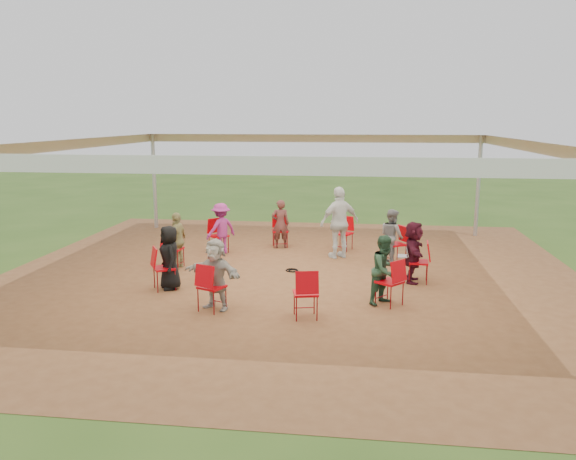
# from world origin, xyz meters

# --- Properties ---
(ground) EXTENTS (80.00, 80.00, 0.00)m
(ground) POSITION_xyz_m (0.00, 0.00, 0.00)
(ground) COLOR #335219
(ground) RESTS_ON ground
(dirt_patch) EXTENTS (13.00, 13.00, 0.00)m
(dirt_patch) POSITION_xyz_m (0.00, 0.00, 0.01)
(dirt_patch) COLOR brown
(dirt_patch) RESTS_ON ground
(tent) EXTENTS (10.33, 10.33, 3.00)m
(tent) POSITION_xyz_m (0.00, 0.00, 2.37)
(tent) COLOR #B2B2B7
(tent) RESTS_ON ground
(chair_0) EXTENTS (0.48, 0.46, 0.90)m
(chair_0) POSITION_xyz_m (2.81, -0.26, 0.45)
(chair_0) COLOR #C6010A
(chair_0) RESTS_ON ground
(chair_1) EXTENTS (0.59, 0.59, 0.90)m
(chair_1) POSITION_xyz_m (2.42, 1.44, 0.45)
(chair_1) COLOR #C6010A
(chair_1) RESTS_ON ground
(chair_2) EXTENTS (0.56, 0.57, 0.90)m
(chair_2) POSITION_xyz_m (1.11, 2.59, 0.45)
(chair_2) COLOR #C6010A
(chair_2) RESTS_ON ground
(chair_3) EXTENTS (0.51, 0.52, 0.90)m
(chair_3) POSITION_xyz_m (-0.62, 2.75, 0.45)
(chair_3) COLOR #C6010A
(chair_3) RESTS_ON ground
(chair_4) EXTENTS (0.61, 0.61, 0.90)m
(chair_4) POSITION_xyz_m (-2.12, 1.86, 0.45)
(chair_4) COLOR #C6010A
(chair_4) RESTS_ON ground
(chair_5) EXTENTS (0.48, 0.46, 0.90)m
(chair_5) POSITION_xyz_m (-2.81, 0.26, 0.45)
(chair_5) COLOR #C6010A
(chair_5) RESTS_ON ground
(chair_6) EXTENTS (0.59, 0.59, 0.90)m
(chair_6) POSITION_xyz_m (-2.42, -1.44, 0.45)
(chair_6) COLOR #C6010A
(chair_6) RESTS_ON ground
(chair_7) EXTENTS (0.56, 0.57, 0.90)m
(chair_7) POSITION_xyz_m (-1.11, -2.59, 0.45)
(chair_7) COLOR #C6010A
(chair_7) RESTS_ON ground
(chair_8) EXTENTS (0.51, 0.52, 0.90)m
(chair_8) POSITION_xyz_m (0.62, -2.75, 0.45)
(chair_8) COLOR #C6010A
(chair_8) RESTS_ON ground
(chair_9) EXTENTS (0.61, 0.61, 0.90)m
(chair_9) POSITION_xyz_m (2.12, -1.86, 0.45)
(chair_9) COLOR #C6010A
(chair_9) RESTS_ON ground
(person_seated_0) EXTENTS (0.57, 1.27, 1.33)m
(person_seated_0) POSITION_xyz_m (2.69, -0.25, 0.67)
(person_seated_0) COLOR #3E0D1A
(person_seated_0) RESTS_ON ground
(person_seated_1) EXTENTS (0.65, 0.74, 1.33)m
(person_seated_1) POSITION_xyz_m (2.32, 1.38, 0.67)
(person_seated_1) COLOR slate
(person_seated_1) RESTS_ON ground
(person_seated_2) EXTENTS (0.54, 0.42, 1.33)m
(person_seated_2) POSITION_xyz_m (-0.60, 2.63, 0.67)
(person_seated_2) COLOR brown
(person_seated_2) RESTS_ON ground
(person_seated_3) EXTENTS (0.88, 0.92, 1.33)m
(person_seated_3) POSITION_xyz_m (-2.03, 1.78, 0.67)
(person_seated_3) COLOR #962772
(person_seated_3) RESTS_ON ground
(person_seated_4) EXTENTS (0.47, 0.81, 1.33)m
(person_seated_4) POSITION_xyz_m (-2.69, 0.25, 0.67)
(person_seated_4) COLOR #988F57
(person_seated_4) RESTS_ON ground
(person_seated_5) EXTENTS (0.64, 0.74, 1.33)m
(person_seated_5) POSITION_xyz_m (-2.32, -1.38, 0.67)
(person_seated_5) COLOR black
(person_seated_5) RESTS_ON ground
(person_seated_6) EXTENTS (1.31, 0.91, 1.33)m
(person_seated_6) POSITION_xyz_m (-1.07, -2.48, 0.67)
(person_seated_6) COLOR #ADA699
(person_seated_6) RESTS_ON ground
(person_seated_7) EXTENTS (0.70, 0.73, 1.33)m
(person_seated_7) POSITION_xyz_m (2.03, -1.78, 0.67)
(person_seated_7) COLOR #264830
(person_seated_7) RESTS_ON ground
(standing_person) EXTENTS (1.19, 1.02, 1.81)m
(standing_person) POSITION_xyz_m (1.04, 1.73, 0.91)
(standing_person) COLOR silver
(standing_person) RESTS_ON ground
(cable_coil) EXTENTS (0.30, 0.30, 0.03)m
(cable_coil) POSITION_xyz_m (0.02, 0.30, 0.02)
(cable_coil) COLOR black
(cable_coil) RESTS_ON ground
(laptop) EXTENTS (0.26, 0.32, 0.21)m
(laptop) POSITION_xyz_m (2.52, -0.23, 0.62)
(laptop) COLOR #B7B7BC
(laptop) RESTS_ON ground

